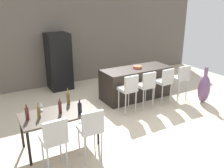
{
  "coord_description": "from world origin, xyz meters",
  "views": [
    {
      "loc": [
        -3.32,
        -4.82,
        2.85
      ],
      "look_at": [
        -0.48,
        0.12,
        0.85
      ],
      "focal_mm": 38.94,
      "sensor_mm": 36.0,
      "label": 1
    }
  ],
  "objects_px": {
    "wine_glass_left": "(39,109)",
    "fruit_bowl": "(137,67)",
    "dining_chair_near": "(54,137)",
    "refrigerator": "(59,62)",
    "bar_chair_left": "(129,88)",
    "wine_bottle_middle": "(27,114)",
    "bar_chair_right": "(165,81)",
    "bar_chair_middle": "(146,84)",
    "bar_chair_far": "(181,77)",
    "wine_bottle_corner": "(60,107)",
    "wine_bottle_inner": "(80,108)",
    "dining_table": "(59,116)",
    "dining_chair_far": "(91,127)",
    "kitchen_island": "(136,83)",
    "wine_bottle_right": "(68,98)",
    "wine_bottle_far": "(39,112)",
    "floor_vase": "(204,88)",
    "wine_glass_near": "(41,104)"
  },
  "relations": [
    {
      "from": "wine_glass_left",
      "to": "fruit_bowl",
      "type": "distance_m",
      "value": 3.43
    },
    {
      "from": "dining_chair_near",
      "to": "refrigerator",
      "type": "relative_size",
      "value": 0.57
    },
    {
      "from": "bar_chair_left",
      "to": "refrigerator",
      "type": "xyz_separation_m",
      "value": [
        -0.94,
        2.72,
        0.22
      ]
    },
    {
      "from": "bar_chair_left",
      "to": "wine_bottle_middle",
      "type": "height_order",
      "value": "bar_chair_left"
    },
    {
      "from": "bar_chair_right",
      "to": "refrigerator",
      "type": "bearing_deg",
      "value": 128.19
    },
    {
      "from": "bar_chair_middle",
      "to": "wine_bottle_middle",
      "type": "bearing_deg",
      "value": -169.93
    },
    {
      "from": "bar_chair_far",
      "to": "wine_glass_left",
      "type": "relative_size",
      "value": 6.03
    },
    {
      "from": "wine_bottle_corner",
      "to": "wine_glass_left",
      "type": "relative_size",
      "value": 1.77
    },
    {
      "from": "wine_bottle_inner",
      "to": "wine_glass_left",
      "type": "height_order",
      "value": "wine_bottle_inner"
    },
    {
      "from": "dining_table",
      "to": "refrigerator",
      "type": "distance_m",
      "value": 3.49
    },
    {
      "from": "bar_chair_left",
      "to": "bar_chair_far",
      "type": "distance_m",
      "value": 1.83
    },
    {
      "from": "bar_chair_left",
      "to": "bar_chair_right",
      "type": "distance_m",
      "value": 1.2
    },
    {
      "from": "dining_chair_far",
      "to": "wine_bottle_corner",
      "type": "bearing_deg",
      "value": 113.11
    },
    {
      "from": "kitchen_island",
      "to": "refrigerator",
      "type": "bearing_deg",
      "value": 132.32
    },
    {
      "from": "kitchen_island",
      "to": "dining_chair_far",
      "type": "xyz_separation_m",
      "value": [
        -2.5,
        -2.14,
        0.24
      ]
    },
    {
      "from": "dining_chair_far",
      "to": "fruit_bowl",
      "type": "xyz_separation_m",
      "value": [
        2.52,
        2.12,
        0.26
      ]
    },
    {
      "from": "kitchen_island",
      "to": "dining_chair_near",
      "type": "height_order",
      "value": "dining_chair_near"
    },
    {
      "from": "wine_bottle_right",
      "to": "wine_bottle_corner",
      "type": "xyz_separation_m",
      "value": [
        -0.3,
        -0.35,
        -0.01
      ]
    },
    {
      "from": "dining_table",
      "to": "wine_bottle_inner",
      "type": "distance_m",
      "value": 0.46
    },
    {
      "from": "wine_bottle_corner",
      "to": "refrigerator",
      "type": "distance_m",
      "value": 3.5
    },
    {
      "from": "fruit_bowl",
      "to": "wine_bottle_corner",
      "type": "bearing_deg",
      "value": -153.78
    },
    {
      "from": "wine_bottle_corner",
      "to": "wine_bottle_far",
      "type": "bearing_deg",
      "value": 176.95
    },
    {
      "from": "kitchen_island",
      "to": "dining_chair_far",
      "type": "bearing_deg",
      "value": -139.42
    },
    {
      "from": "wine_bottle_corner",
      "to": "wine_glass_left",
      "type": "height_order",
      "value": "wine_bottle_corner"
    },
    {
      "from": "bar_chair_far",
      "to": "wine_bottle_middle",
      "type": "relative_size",
      "value": 3.44
    },
    {
      "from": "bar_chair_far",
      "to": "dining_chair_far",
      "type": "distance_m",
      "value": 3.78
    },
    {
      "from": "wine_bottle_right",
      "to": "floor_vase",
      "type": "distance_m",
      "value": 4.03
    },
    {
      "from": "wine_glass_left",
      "to": "wine_bottle_middle",
      "type": "bearing_deg",
      "value": -155.99
    },
    {
      "from": "dining_chair_near",
      "to": "bar_chair_far",
      "type": "bearing_deg",
      "value": 17.63
    },
    {
      "from": "wine_glass_left",
      "to": "fruit_bowl",
      "type": "relative_size",
      "value": 0.69
    },
    {
      "from": "kitchen_island",
      "to": "bar_chair_right",
      "type": "distance_m",
      "value": 0.93
    },
    {
      "from": "bar_chair_far",
      "to": "dining_chair_near",
      "type": "relative_size",
      "value": 1.0
    },
    {
      "from": "dining_chair_far",
      "to": "bar_chair_right",
      "type": "bearing_deg",
      "value": 24.67
    },
    {
      "from": "wine_bottle_inner",
      "to": "floor_vase",
      "type": "bearing_deg",
      "value": 4.91
    },
    {
      "from": "bar_chair_middle",
      "to": "dining_table",
      "type": "distance_m",
      "value": 2.66
    },
    {
      "from": "refrigerator",
      "to": "fruit_bowl",
      "type": "relative_size",
      "value": 7.27
    },
    {
      "from": "wine_bottle_corner",
      "to": "dining_chair_far",
      "type": "bearing_deg",
      "value": -66.89
    },
    {
      "from": "bar_chair_left",
      "to": "dining_chair_near",
      "type": "xyz_separation_m",
      "value": [
        -2.37,
        -1.33,
        0.0
      ]
    },
    {
      "from": "wine_bottle_corner",
      "to": "floor_vase",
      "type": "distance_m",
      "value": 4.32
    },
    {
      "from": "dining_chair_far",
      "to": "wine_bottle_far",
      "type": "height_order",
      "value": "dining_chair_far"
    },
    {
      "from": "bar_chair_far",
      "to": "dining_chair_near",
      "type": "distance_m",
      "value": 4.4
    },
    {
      "from": "wine_bottle_right",
      "to": "wine_glass_near",
      "type": "bearing_deg",
      "value": -179.47
    },
    {
      "from": "bar_chair_right",
      "to": "bar_chair_far",
      "type": "height_order",
      "value": "same"
    },
    {
      "from": "bar_chair_far",
      "to": "wine_bottle_right",
      "type": "distance_m",
      "value": 3.56
    },
    {
      "from": "wine_bottle_far",
      "to": "dining_chair_near",
      "type": "bearing_deg",
      "value": -86.27
    },
    {
      "from": "bar_chair_left",
      "to": "bar_chair_far",
      "type": "height_order",
      "value": "same"
    },
    {
      "from": "wine_bottle_far",
      "to": "floor_vase",
      "type": "bearing_deg",
      "value": 1.3
    },
    {
      "from": "dining_table",
      "to": "wine_bottle_right",
      "type": "bearing_deg",
      "value": 45.28
    },
    {
      "from": "dining_chair_near",
      "to": "wine_glass_near",
      "type": "bearing_deg",
      "value": 86.01
    },
    {
      "from": "wine_glass_left",
      "to": "refrigerator",
      "type": "distance_m",
      "value": 3.49
    }
  ]
}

